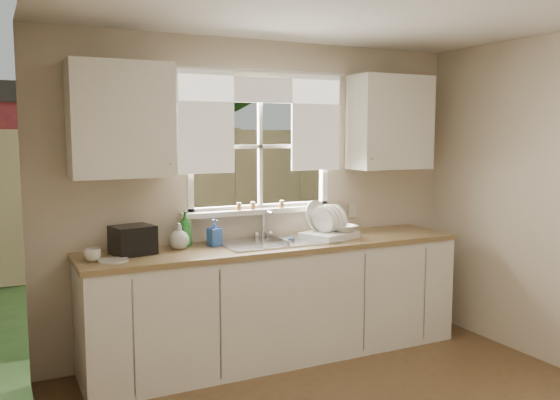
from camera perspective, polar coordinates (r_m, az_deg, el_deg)
name	(u,v)px	position (r m, az deg, el deg)	size (l,w,h in m)	color
room_walls	(429,237)	(3.10, 14.15, -3.45)	(3.62, 4.02, 2.50)	beige
window	(261,167)	(4.83, -1.84, 3.20)	(1.38, 0.16, 1.06)	white
curtains	(263,111)	(4.78, -1.61, 8.55)	(1.50, 0.03, 0.81)	white
base_cabinets	(278,303)	(4.72, -0.16, -9.84)	(3.00, 0.62, 0.87)	white
countertop	(278,246)	(4.61, -0.17, -4.41)	(3.04, 0.65, 0.04)	olive
upper_cabinet_left	(121,120)	(4.30, -15.08, 7.44)	(0.70, 0.33, 0.80)	white
upper_cabinet_right	(390,123)	(5.26, 10.55, 7.34)	(0.70, 0.33, 0.80)	white
wall_outlet	(352,210)	(5.28, 6.99, -0.99)	(0.08, 0.01, 0.12)	beige
sill_jars	(258,205)	(4.78, -2.11, -0.51)	(0.42, 0.04, 0.06)	brown
backyard	(142,37)	(11.24, -13.15, 15.02)	(20.00, 10.00, 6.13)	#335421
sink	(277,251)	(4.65, -0.34, -4.97)	(0.88, 0.52, 0.40)	#B7B7BC
dish_rack	(328,229)	(4.82, 4.68, -2.81)	(0.50, 0.44, 0.30)	white
bowl	(344,228)	(4.84, 6.18, -2.72)	(0.21, 0.21, 0.05)	silver
soap_bottle_a	(185,229)	(4.51, -9.10, -2.77)	(0.10, 0.10, 0.26)	#2A8232
soap_bottle_b	(214,233)	(4.51, -6.34, -3.14)	(0.09, 0.09, 0.20)	#315CBA
soap_bottle_c	(179,236)	(4.43, -9.70, -3.44)	(0.15, 0.15, 0.19)	beige
saucer	(113,260)	(4.12, -15.73, -5.60)	(0.20, 0.20, 0.01)	silver
cup	(93,255)	(4.14, -17.60, -5.08)	(0.11, 0.11, 0.09)	silver
black_appliance	(133,240)	(4.31, -13.99, -3.75)	(0.28, 0.24, 0.20)	black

